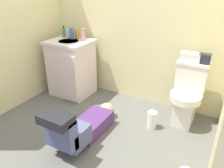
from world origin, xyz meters
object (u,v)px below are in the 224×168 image
Objects in this scene: vanity_cabinet at (71,68)px; paper_towel_roll at (152,120)px; bottle_clear at (68,34)px; bottle_blue at (72,34)px; person_plumber at (82,126)px; bottle_white at (82,35)px; soap_dispenser at (64,33)px; bottle_pink at (83,35)px; tissue_box at (191,57)px; toilet at (187,95)px; faucet at (75,35)px; bottle_amber at (77,34)px; toiletry_bag at (205,59)px.

vanity_cabinet is 1.42m from paper_towel_roll.
bottle_blue is at bearing -1.48° from bottle_clear.
bottle_white reaches higher than person_plumber.
bottle_clear reaches higher than vanity_cabinet.
bottle_blue is 0.14m from bottle_white.
soap_dispenser reaches higher than person_plumber.
bottle_clear is 0.81× the size of bottle_pink.
vanity_cabinet is 1.16m from person_plumber.
tissue_box is at bearing 58.12° from paper_towel_roll.
toilet reaches higher than paper_towel_roll.
faucet is 1.62m from tissue_box.
bottle_amber is at bearing -4.56° from faucet.
bottle_white is (-0.68, 0.99, 0.70)m from person_plumber.
bottle_blue reaches higher than vanity_cabinet.
person_plumber is 0.82m from paper_towel_roll.
bottle_amber reaches higher than tissue_box.
bottle_pink is at bearing -19.38° from bottle_amber.
paper_towel_roll is at bearing -133.20° from toilet.
toilet is 4.44× the size of bottle_pink.
toilet is at bearing -0.97° from bottle_clear.
person_plumber is at bearing -55.65° from bottle_white.
vanity_cabinet is 0.53m from bottle_pink.
toiletry_bag is 1.96m from soap_dispenser.
vanity_cabinet is at bearing -174.31° from tissue_box.
soap_dispenser is at bearing 164.37° from bottle_clear.
bottle_clear is 0.15m from bottle_amber.
bottle_amber is at bearing 75.05° from vanity_cabinet.
toilet is 0.91× the size of vanity_cabinet.
vanity_cabinet is at bearing 169.65° from paper_towel_roll.
bottle_pink reaches higher than toilet.
toilet is at bearing -2.59° from faucet.
vanity_cabinet is 3.73× the size of tissue_box.
bottle_clear reaches higher than bottle_white.
bottle_white is 0.11m from bottle_pink.
bottle_clear is at bearing 135.62° from vanity_cabinet.
tissue_box is 1.72m from bottle_clear.
vanity_cabinet is 5.96× the size of bottle_clear.
bottle_pink is at bearing 123.07° from person_plumber.
paper_towel_roll is at bearing 44.60° from person_plumber.
bottle_amber reaches higher than vanity_cabinet.
bottle_white is at bearing 57.96° from vanity_cabinet.
bottle_white is (0.13, 0.06, -0.02)m from bottle_blue.
vanity_cabinet is 0.52m from soap_dispenser.
toilet is 1.71m from bottle_amber.
soap_dispenser reaches higher than faucet.
toiletry_bag is 0.75× the size of soap_dispenser.
faucet reaches higher than person_plumber.
toilet is 4.52× the size of soap_dispenser.
soap_dispenser is (-0.19, 0.13, 0.47)m from vanity_cabinet.
faucet is at bearing -179.51° from toiletry_bag.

